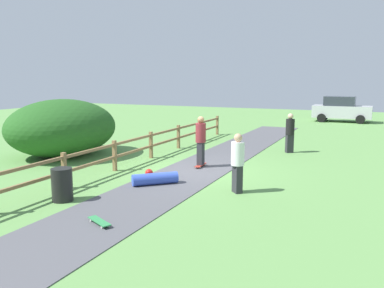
% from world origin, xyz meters
% --- Properties ---
extents(ground_plane, '(60.00, 60.00, 0.00)m').
position_xyz_m(ground_plane, '(0.00, 0.00, 0.00)').
color(ground_plane, '#60934C').
extents(asphalt_path, '(2.40, 28.00, 0.02)m').
position_xyz_m(asphalt_path, '(0.00, 0.00, 0.01)').
color(asphalt_path, '#515156').
rests_on(asphalt_path, ground_plane).
extents(wooden_fence, '(0.12, 18.12, 1.10)m').
position_xyz_m(wooden_fence, '(-2.60, 0.00, 0.67)').
color(wooden_fence, olive).
rests_on(wooden_fence, ground_plane).
extents(bush_large, '(4.15, 4.98, 2.41)m').
position_xyz_m(bush_large, '(-6.28, 0.18, 1.20)').
color(bush_large, '#23561E').
rests_on(bush_large, ground_plane).
extents(trash_bin, '(0.56, 0.56, 0.90)m').
position_xyz_m(trash_bin, '(-1.80, -4.85, 0.45)').
color(trash_bin, black).
rests_on(trash_bin, ground_plane).
extents(skater_riding, '(0.40, 0.81, 1.88)m').
position_xyz_m(skater_riding, '(-0.02, 0.49, 1.08)').
color(skater_riding, '#B23326').
rests_on(skater_riding, asphalt_path).
extents(skater_fallen, '(1.34, 1.35, 0.36)m').
position_xyz_m(skater_fallen, '(-0.38, -2.34, 0.20)').
color(skater_fallen, blue).
rests_on(skater_fallen, asphalt_path).
extents(skateboard_loose, '(0.80, 0.54, 0.08)m').
position_xyz_m(skateboard_loose, '(0.23, -5.93, 0.09)').
color(skateboard_loose, '#338C4C').
rests_on(skateboard_loose, asphalt_path).
extents(bystander_white, '(0.54, 0.54, 1.73)m').
position_xyz_m(bystander_white, '(2.25, -2.13, 0.95)').
color(bystander_white, '#2D2D33').
rests_on(bystander_white, ground_plane).
extents(bystander_black, '(0.53, 0.53, 1.75)m').
position_xyz_m(bystander_black, '(2.39, 4.87, 0.96)').
color(bystander_black, '#2D2D33').
rests_on(bystander_black, ground_plane).
extents(parked_car_silver, '(4.22, 2.04, 1.92)m').
position_xyz_m(parked_car_silver, '(3.46, 19.36, 0.96)').
color(parked_car_silver, '#B7B7BC').
rests_on(parked_car_silver, ground_plane).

